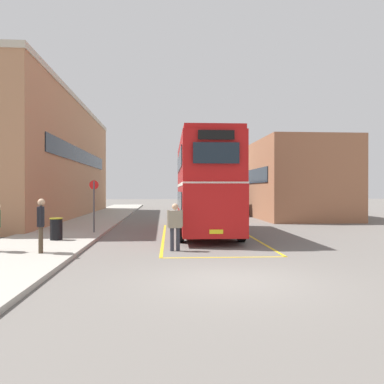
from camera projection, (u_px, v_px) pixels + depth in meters
name	position (u px, v px, depth m)	size (l,w,h in m)	color
ground_plane	(190.00, 226.00, 23.86)	(135.60, 135.60, 0.00)	#66605B
sidewalk_left	(90.00, 222.00, 25.78)	(4.00, 57.60, 0.14)	#A39E93
brick_building_left	(46.00, 160.00, 30.75)	(5.82, 25.86, 9.19)	#AD7A56
depot_building_right	(291.00, 180.00, 31.32)	(6.35, 12.23, 5.96)	#9E6647
double_decker_bus	(205.00, 184.00, 19.43)	(2.99, 9.76, 4.75)	black
single_deck_bus	(211.00, 196.00, 35.86)	(3.12, 9.23, 3.02)	black
pedestrian_boarding	(175.00, 223.00, 14.02)	(0.58, 0.26, 1.72)	#2D2D38
pedestrian_waiting_near	(41.00, 221.00, 12.75)	(0.34, 0.58, 1.78)	#473828
litter_bin	(56.00, 229.00, 16.02)	(0.53, 0.53, 0.91)	black
bus_stop_sign	(94.00, 201.00, 18.84)	(0.44, 0.12, 2.53)	#4C4C51
bay_marking_yellow	(209.00, 238.00, 17.59)	(4.43, 11.78, 0.01)	gold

